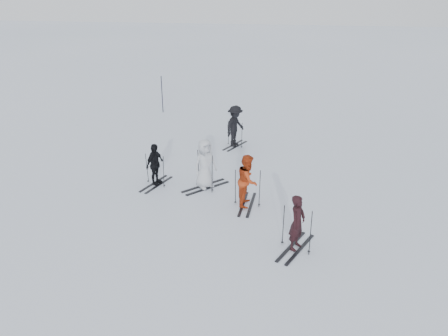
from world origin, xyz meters
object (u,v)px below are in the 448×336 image
skier_near_dark (297,223)px  piste_marker (162,94)px  skier_uphill_far (235,127)px  skier_red (248,181)px  skier_grey (205,164)px  skier_uphill_left (155,165)px

skier_near_dark → piste_marker: bearing=55.6°
skier_uphill_far → skier_red: bearing=-142.4°
skier_grey → skier_uphill_far: (0.49, 4.25, 0.02)m
skier_uphill_left → piste_marker: 9.18m
skier_grey → skier_red: bearing=-79.4°
skier_grey → skier_uphill_far: bearing=37.6°
skier_red → skier_uphill_left: (-3.38, 1.01, -0.10)m
skier_near_dark → skier_red: skier_red is taller
skier_uphill_left → skier_uphill_far: 4.87m
skier_near_dark → skier_uphill_left: 5.95m
skier_uphill_far → piste_marker: 6.49m
skier_near_dark → skier_uphill_far: 8.06m
skier_red → skier_uphill_far: size_ratio=0.96×
skier_uphill_far → skier_near_dark: bearing=-134.8°
skier_near_dark → skier_uphill_far: bearing=44.1°
piste_marker → skier_red: bearing=-60.1°
skier_uphill_left → skier_near_dark: bearing=-103.9°
skier_red → skier_grey: 1.91m
skier_near_dark → skier_uphill_far: size_ratio=0.88×
skier_red → piste_marker: size_ratio=0.86×
skier_red → skier_uphill_left: size_ratio=1.13×
skier_grey → skier_uphill_far: skier_uphill_far is taller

